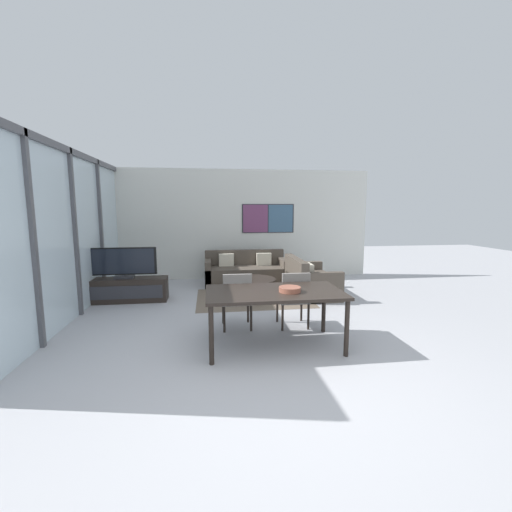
% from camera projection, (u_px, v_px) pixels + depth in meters
% --- Properties ---
extents(ground_plane, '(24.00, 24.00, 0.00)m').
position_uv_depth(ground_plane, '(282.00, 384.00, 3.58)').
color(ground_plane, '#B2B2B7').
extents(wall_back, '(6.98, 0.09, 2.80)m').
position_uv_depth(wall_back, '(238.00, 224.00, 8.86)').
color(wall_back, silver).
rests_on(wall_back, ground_plane).
extents(window_wall_left, '(0.07, 5.58, 2.80)m').
position_uv_depth(window_wall_left, '(73.00, 226.00, 5.70)').
color(window_wall_left, silver).
rests_on(window_wall_left, ground_plane).
extents(area_rug, '(2.27, 1.76, 0.01)m').
position_uv_depth(area_rug, '(253.00, 298.00, 6.99)').
color(area_rug, '#706051').
rests_on(area_rug, ground_plane).
extents(tv_console, '(1.63, 0.46, 0.46)m').
position_uv_depth(tv_console, '(125.00, 290.00, 6.72)').
color(tv_console, black).
rests_on(tv_console, ground_plane).
extents(television, '(1.25, 0.20, 0.61)m').
position_uv_depth(television, '(123.00, 263.00, 6.64)').
color(television, '#2D2D33').
rests_on(television, tv_console).
extents(sofa_main, '(1.96, 0.86, 0.79)m').
position_uv_depth(sofa_main, '(246.00, 272.00, 8.33)').
color(sofa_main, '#51473D').
rests_on(sofa_main, ground_plane).
extents(sofa_side, '(0.86, 1.44, 0.79)m').
position_uv_depth(sofa_side, '(308.00, 282.00, 7.24)').
color(sofa_side, '#51473D').
rests_on(sofa_side, ground_plane).
extents(coffee_table, '(0.93, 0.93, 0.40)m').
position_uv_depth(coffee_table, '(253.00, 284.00, 6.95)').
color(coffee_table, black).
rests_on(coffee_table, ground_plane).
extents(dining_table, '(1.78, 0.98, 0.76)m').
position_uv_depth(dining_table, '(274.00, 296.00, 4.48)').
color(dining_table, black).
rests_on(dining_table, ground_plane).
extents(dining_chair_left, '(0.46, 0.46, 0.87)m').
position_uv_depth(dining_chair_left, '(237.00, 297.00, 5.15)').
color(dining_chair_left, gray).
rests_on(dining_chair_left, ground_plane).
extents(dining_chair_centre, '(0.46, 0.46, 0.87)m').
position_uv_depth(dining_chair_centre, '(294.00, 296.00, 5.23)').
color(dining_chair_centre, gray).
rests_on(dining_chair_centre, ground_plane).
extents(fruit_bowl, '(0.28, 0.28, 0.07)m').
position_uv_depth(fruit_bowl, '(290.00, 289.00, 4.41)').
color(fruit_bowl, '#995642').
rests_on(fruit_bowl, dining_table).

